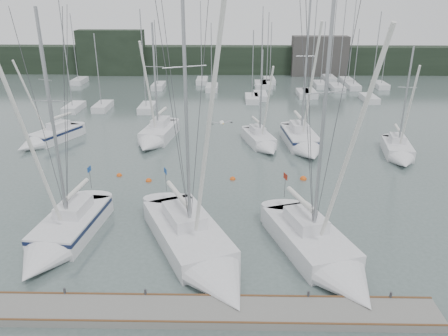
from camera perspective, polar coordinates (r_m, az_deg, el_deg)
The scene contains 19 objects.
ground at distance 25.94m, azimuth -4.04°, elevation -11.37°, with size 160.00×160.00×0.00m, color #4D5D59.
dock at distance 21.83m, azimuth -5.23°, elevation -18.13°, with size 24.00×2.00×0.40m, color slate.
far_treeline at distance 84.43m, azimuth -0.42°, elevation 13.95°, with size 90.00×4.00×5.00m, color black.
far_building_left at distance 85.17m, azimuth -14.48°, elevation 14.37°, with size 12.00×3.00×8.00m, color black.
far_building_right at distance 83.79m, azimuth 12.34°, elevation 14.10°, with size 10.00×3.00×7.00m, color #3B3836.
mast_forest at distance 68.50m, azimuth 4.33°, elevation 10.30°, with size 51.47×25.85×14.89m.
sailboat_near_left at distance 28.15m, azimuth -20.72°, elevation -8.56°, with size 3.90×9.45×14.59m.
sailboat_near_center at distance 24.88m, azimuth -2.87°, elevation -11.29°, with size 7.84×11.78×18.21m.
sailboat_near_right at distance 25.23m, azimuth 13.20°, elevation -11.38°, with size 6.05×10.29×16.09m.
sailboat_mid_a at distance 47.61m, azimuth -22.17°, elevation 3.62°, with size 5.30×7.85×10.50m.
sailboat_mid_b at distance 44.87m, azimuth -9.00°, elevation 4.00°, with size 3.84×8.44×12.47m.
sailboat_mid_c at distance 43.16m, azimuth 5.07°, elevation 3.33°, with size 3.87×7.14×9.98m.
sailboat_mid_d at distance 43.19m, azimuth 10.35°, elevation 3.27°, with size 3.61×8.92×14.65m.
sailboat_mid_e at distance 43.16m, azimuth 21.94°, elevation 1.79°, with size 3.37×7.13×10.69m.
buoy_a at distance 35.96m, azimuth -9.81°, elevation -1.70°, with size 0.50×0.50×0.50m, color #D44F12.
buoy_b at distance 35.77m, azimuth 1.13°, elevation -1.49°, with size 0.48×0.48×0.48m, color #D44F12.
buoy_c at distance 37.50m, azimuth -13.52°, elevation -0.99°, with size 0.46×0.46×0.46m, color #D44F12.
seagull at distance 22.76m, azimuth -0.28°, elevation 5.95°, with size 1.04×0.51×0.21m.
buoy_d at distance 36.37m, azimuth 10.31°, elevation -1.45°, with size 0.56×0.56×0.56m, color #D44F12.
Camera 1 is at (2.21, -21.58, 14.21)m, focal length 35.00 mm.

